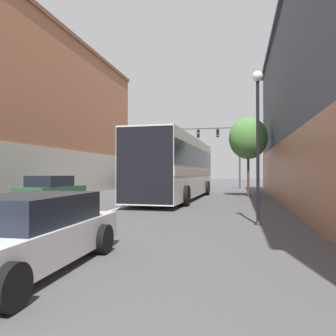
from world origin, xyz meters
name	(u,v)px	position (x,y,z in m)	size (l,w,h in m)	color
lane_center_line	(150,199)	(0.00, 18.25, 0.00)	(0.14, 48.51, 0.01)	silver
building_left_brick	(30,113)	(-9.63, 20.19, 6.00)	(6.57, 25.24, 11.78)	#A86647
bus	(177,166)	(1.66, 18.45, 2.03)	(3.19, 12.82, 3.62)	silver
hatchback_foreground	(24,235)	(1.89, 3.75, 0.59)	(1.98, 4.52, 1.24)	silver
parked_car_left_near	(52,191)	(-3.98, 13.97, 0.69)	(2.06, 4.04, 1.45)	#285633
parked_car_left_far	(137,182)	(-4.38, 29.36, 0.67)	(2.39, 4.50, 1.40)	black
traffic_signal_gantry	(215,141)	(2.97, 32.49, 4.78)	(7.33, 0.36, 6.45)	#514C47
street_lamp	(258,133)	(5.92, 9.45, 2.84)	(0.33, 0.33, 4.77)	black
street_tree_near	(248,138)	(5.94, 21.77, 3.94)	(2.58, 2.33, 5.37)	#4C3823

